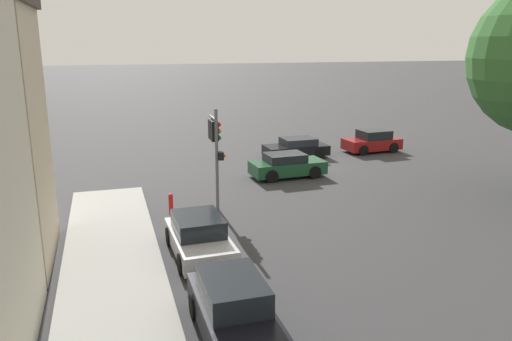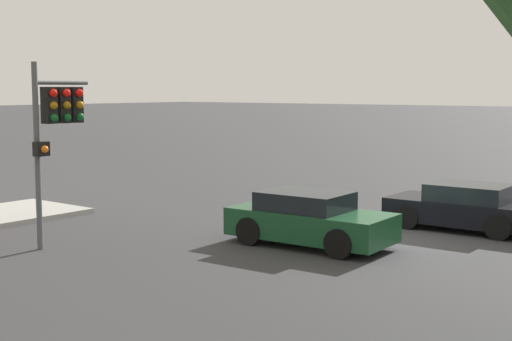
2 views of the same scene
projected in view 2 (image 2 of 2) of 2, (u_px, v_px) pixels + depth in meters
ground_plane at (399, 239)px, 18.79m from camera, size 300.00×300.00×0.00m
traffic_signal at (57, 118)px, 17.59m from camera, size 0.55×1.71×4.58m
crossing_car_0 at (309, 220)px, 17.93m from camera, size 4.22×2.06×1.36m
crossing_car_1 at (465, 207)px, 19.99m from camera, size 4.17×2.10×1.30m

